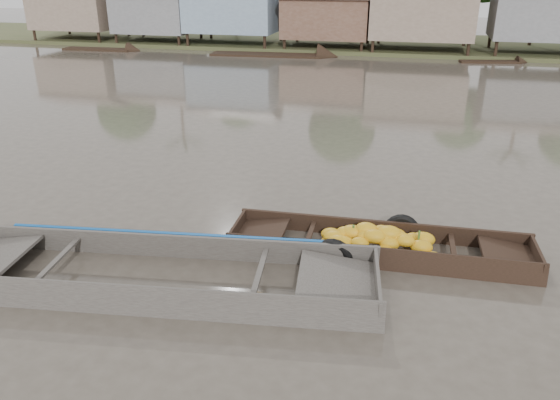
# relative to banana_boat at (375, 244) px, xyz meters

# --- Properties ---
(ground) EXTENTS (120.00, 120.00, 0.00)m
(ground) POSITION_rel_banana_boat_xyz_m (-2.08, -0.51, -0.19)
(ground) COLOR #494138
(ground) RESTS_ON ground
(riverbank) EXTENTS (120.00, 12.47, 10.22)m
(riverbank) POSITION_rel_banana_boat_xyz_m (0.95, 31.35, 2.88)
(riverbank) COLOR #384723
(riverbank) RESTS_ON ground
(banana_boat) EXTENTS (6.13, 1.74, 0.86)m
(banana_boat) POSITION_rel_banana_boat_xyz_m (0.00, 0.00, 0.00)
(banana_boat) COLOR black
(banana_boat) RESTS_ON ground
(viewer_boat) EXTENTS (8.35, 3.17, 0.66)m
(viewer_boat) POSITION_rel_banana_boat_xyz_m (-3.75, -2.13, -0.11)
(viewer_boat) COLOR #3B3532
(viewer_boat) RESTS_ON ground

